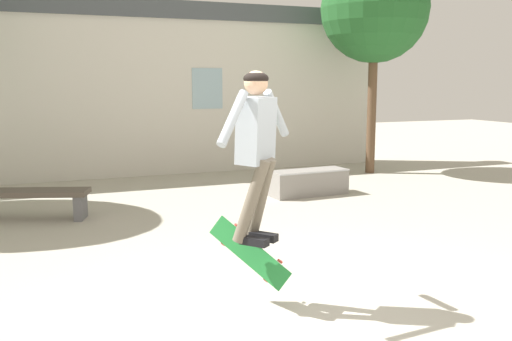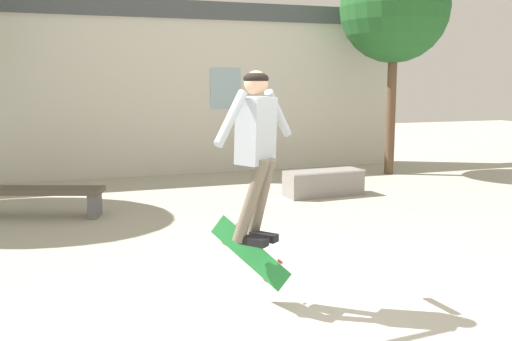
{
  "view_description": "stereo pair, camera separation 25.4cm",
  "coord_description": "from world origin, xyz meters",
  "px_view_note": "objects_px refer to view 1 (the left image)",
  "views": [
    {
      "loc": [
        -2.33,
        -4.06,
        2.08
      ],
      "look_at": [
        -0.46,
        0.54,
        1.29
      ],
      "focal_mm": 40.0,
      "sensor_mm": 36.0,
      "label": 1
    },
    {
      "loc": [
        -2.1,
        -4.15,
        2.08
      ],
      "look_at": [
        -0.46,
        0.54,
        1.29
      ],
      "focal_mm": 40.0,
      "sensor_mm": 36.0,
      "label": 2
    }
  ],
  "objects_px": {
    "tree_right": "(375,9)",
    "skateboard_flipping": "(250,252)",
    "skater": "(256,141)",
    "park_bench": "(22,197)",
    "skate_ledge": "(309,182)"
  },
  "relations": [
    {
      "from": "tree_right",
      "to": "skateboard_flipping",
      "type": "bearing_deg",
      "value": -130.97
    },
    {
      "from": "skater",
      "to": "skateboard_flipping",
      "type": "distance_m",
      "value": 1.05
    },
    {
      "from": "park_bench",
      "to": "skateboard_flipping",
      "type": "xyz_separation_m",
      "value": [
        1.95,
        -4.39,
        0.18
      ]
    },
    {
      "from": "tree_right",
      "to": "park_bench",
      "type": "relative_size",
      "value": 2.41
    },
    {
      "from": "park_bench",
      "to": "skater",
      "type": "xyz_separation_m",
      "value": [
        1.97,
        -4.49,
        1.22
      ]
    },
    {
      "from": "tree_right",
      "to": "skater",
      "type": "bearing_deg",
      "value": -130.41
    },
    {
      "from": "tree_right",
      "to": "skate_ledge",
      "type": "relative_size",
      "value": 3.28
    },
    {
      "from": "tree_right",
      "to": "skater",
      "type": "xyz_separation_m",
      "value": [
        -5.36,
        -6.29,
        -2.06
      ]
    },
    {
      "from": "tree_right",
      "to": "skater",
      "type": "relative_size",
      "value": 3.15
    },
    {
      "from": "skate_ledge",
      "to": "tree_right",
      "type": "bearing_deg",
      "value": 32.07
    },
    {
      "from": "park_bench",
      "to": "skate_ledge",
      "type": "bearing_deg",
      "value": 20.1
    },
    {
      "from": "tree_right",
      "to": "skate_ledge",
      "type": "xyz_separation_m",
      "value": [
        -2.47,
        -1.75,
        -3.38
      ]
    },
    {
      "from": "skater",
      "to": "skate_ledge",
      "type": "bearing_deg",
      "value": 109.63
    },
    {
      "from": "skate_ledge",
      "to": "skater",
      "type": "xyz_separation_m",
      "value": [
        -2.88,
        -4.54,
        1.32
      ]
    },
    {
      "from": "skater",
      "to": "tree_right",
      "type": "bearing_deg",
      "value": 101.64
    }
  ]
}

